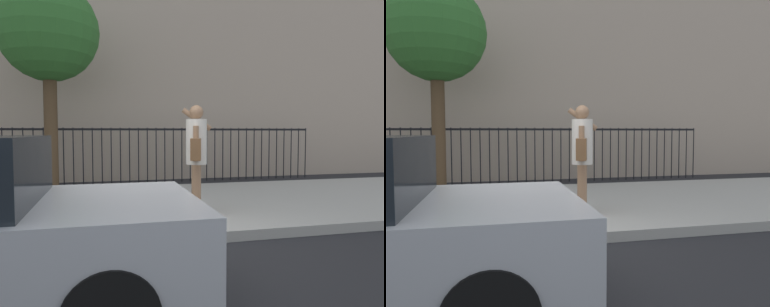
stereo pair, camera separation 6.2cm
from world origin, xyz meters
The scene contains 5 objects.
ground_plane centered at (0.00, 0.00, 0.00)m, with size 60.00×60.00×0.00m, color black.
sidewalk centered at (0.00, 2.20, 0.07)m, with size 28.00×4.40×0.15m, color #9E9B93.
iron_fence centered at (0.00, 5.90, 1.02)m, with size 12.03×0.04×1.60m.
pedestrian_on_phone centered at (1.14, 1.16, 1.18)m, with size 0.53×0.71×1.77m.
street_tree_near centered at (-1.54, 4.63, 3.78)m, with size 2.32×2.32×5.00m.
Camera 1 is at (-0.32, -4.48, 1.49)m, focal length 33.62 mm.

